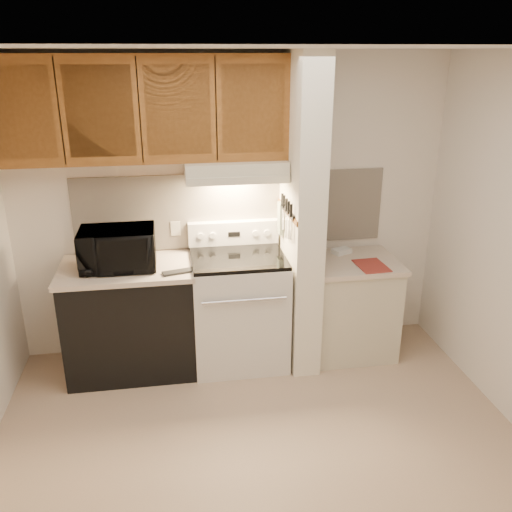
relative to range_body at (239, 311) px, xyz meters
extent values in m
plane|color=tan|center=(0.00, -1.16, -0.46)|extent=(3.60, 3.60, 0.00)
plane|color=white|center=(0.00, -1.16, 2.04)|extent=(3.60, 3.60, 0.00)
cube|color=white|center=(0.00, 0.34, 0.79)|extent=(3.60, 2.50, 0.02)
cube|color=#F0E0C8|center=(0.00, 0.33, 0.78)|extent=(2.60, 0.02, 0.63)
cube|color=silver|center=(0.00, 0.00, 0.00)|extent=(0.76, 0.65, 0.92)
cube|color=black|center=(0.00, -0.32, 0.04)|extent=(0.50, 0.01, 0.30)
cylinder|color=silver|center=(0.00, -0.35, 0.26)|extent=(0.65, 0.02, 0.02)
cube|color=black|center=(0.00, 0.00, 0.48)|extent=(0.74, 0.64, 0.03)
cube|color=silver|center=(0.00, 0.28, 0.59)|extent=(0.76, 0.08, 0.20)
cube|color=black|center=(0.00, 0.24, 0.59)|extent=(0.10, 0.01, 0.04)
cylinder|color=silver|center=(-0.28, 0.24, 0.59)|extent=(0.05, 0.02, 0.05)
cylinder|color=silver|center=(-0.18, 0.24, 0.59)|extent=(0.05, 0.02, 0.05)
cylinder|color=silver|center=(0.18, 0.24, 0.59)|extent=(0.05, 0.02, 0.05)
cylinder|color=silver|center=(0.28, 0.24, 0.59)|extent=(0.05, 0.02, 0.05)
cube|color=black|center=(-0.88, 0.01, -0.03)|extent=(1.00, 0.63, 0.87)
cube|color=beige|center=(-0.88, 0.01, 0.43)|extent=(1.04, 0.67, 0.04)
cube|color=black|center=(-0.48, -0.19, 0.46)|extent=(0.25, 0.14, 0.02)
cylinder|color=#246356|center=(-0.83, -0.07, 0.50)|extent=(0.10, 0.10, 0.10)
cube|color=beige|center=(-0.48, 0.32, 0.64)|extent=(0.08, 0.01, 0.12)
imported|color=black|center=(-0.93, -0.01, 0.61)|extent=(0.57, 0.39, 0.31)
cube|color=white|center=(0.51, -0.01, 0.79)|extent=(0.22, 0.70, 2.50)
cube|color=brown|center=(0.39, -0.01, 0.84)|extent=(0.01, 0.70, 0.04)
cube|color=black|center=(0.39, -0.06, 0.86)|extent=(0.02, 0.42, 0.04)
cube|color=silver|center=(0.38, -0.22, 0.76)|extent=(0.01, 0.03, 0.16)
cylinder|color=black|center=(0.38, -0.22, 0.91)|extent=(0.02, 0.02, 0.10)
cube|color=silver|center=(0.38, -0.15, 0.75)|extent=(0.01, 0.04, 0.18)
cylinder|color=black|center=(0.38, -0.14, 0.91)|extent=(0.02, 0.02, 0.10)
cube|color=silver|center=(0.38, -0.07, 0.74)|extent=(0.01, 0.04, 0.20)
cylinder|color=black|center=(0.38, -0.06, 0.91)|extent=(0.02, 0.02, 0.10)
cube|color=silver|center=(0.38, 0.04, 0.76)|extent=(0.01, 0.04, 0.16)
cylinder|color=black|center=(0.38, 0.04, 0.91)|extent=(0.02, 0.02, 0.10)
cube|color=silver|center=(0.38, 0.10, 0.75)|extent=(0.01, 0.04, 0.18)
cylinder|color=black|center=(0.38, 0.10, 0.91)|extent=(0.02, 0.02, 0.10)
cube|color=gray|center=(0.38, 0.17, 0.73)|extent=(0.03, 0.11, 0.26)
cube|color=beige|center=(0.97, -0.01, -0.06)|extent=(0.70, 0.60, 0.81)
cube|color=beige|center=(0.97, -0.01, 0.37)|extent=(0.74, 0.64, 0.04)
cube|color=maroon|center=(1.07, -0.16, 0.40)|extent=(0.24, 0.32, 0.01)
cube|color=white|center=(0.92, 0.17, 0.41)|extent=(0.18, 0.16, 0.04)
cube|color=beige|center=(0.00, 0.12, 1.17)|extent=(0.78, 0.44, 0.15)
cube|color=beige|center=(0.00, -0.08, 1.12)|extent=(0.78, 0.04, 0.06)
cube|color=brown|center=(-0.69, 0.17, 1.62)|extent=(2.18, 0.33, 0.77)
cube|color=brown|center=(-1.51, 0.01, 1.62)|extent=(0.46, 0.01, 0.63)
cube|color=black|center=(-1.23, 0.01, 1.62)|extent=(0.01, 0.01, 0.73)
cube|color=brown|center=(-0.96, 0.01, 1.62)|extent=(0.46, 0.01, 0.63)
cube|color=black|center=(-0.69, 0.01, 1.62)|extent=(0.01, 0.01, 0.73)
cube|color=brown|center=(-0.42, 0.01, 1.62)|extent=(0.46, 0.01, 0.63)
cube|color=black|center=(-0.14, 0.01, 1.62)|extent=(0.01, 0.01, 0.73)
cube|color=brown|center=(0.13, 0.01, 1.62)|extent=(0.46, 0.01, 0.63)
camera|label=1|loc=(-0.51, -4.02, 2.03)|focal=38.00mm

